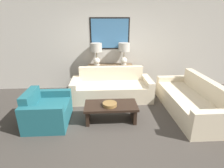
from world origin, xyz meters
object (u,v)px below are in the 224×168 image
table_lamp_left (96,51)px  table_lamp_right (124,50)px  armchair_near_back_wall (47,111)px  console_table (110,77)px  decorative_bowl (110,104)px  couch_by_side (190,101)px  coffee_table (111,109)px  couch_by_back_wall (112,89)px

table_lamp_left → table_lamp_right: bearing=0.0°
table_lamp_left → armchair_near_back_wall: 2.31m
console_table → decorative_bowl: size_ratio=4.48×
couch_by_side → coffee_table: size_ratio=1.93×
couch_by_side → armchair_near_back_wall: bearing=-175.5°
couch_by_back_wall → armchair_near_back_wall: bearing=-141.3°
coffee_table → couch_by_back_wall: bearing=86.0°
table_lamp_left → console_table: bearing=0.0°
couch_by_back_wall → decorative_bowl: couch_by_back_wall is taller
couch_by_back_wall → decorative_bowl: bearing=-95.1°
couch_by_side → coffee_table: bearing=-172.0°
console_table → armchair_near_back_wall: 2.34m
console_table → coffee_table: (-0.08, -1.84, -0.11)m
console_table → table_lamp_left: table_lamp_left is taller
decorative_bowl → coffee_table: bearing=63.6°
table_lamp_right → couch_by_back_wall: bearing=-121.7°
couch_by_side → decorative_bowl: 1.96m
couch_by_back_wall → couch_by_side: (1.82, -0.91, 0.00)m
table_lamp_left → couch_by_back_wall: table_lamp_left is taller
table_lamp_left → armchair_near_back_wall: (-1.04, -1.83, -0.96)m
couch_by_back_wall → console_table: bearing=90.0°
decorative_bowl → armchair_near_back_wall: size_ratio=0.30×
console_table → decorative_bowl: console_table is taller
coffee_table → decorative_bowl: decorative_bowl is taller
console_table → table_lamp_right: size_ratio=2.07×
couch_by_side → decorative_bowl: size_ratio=7.20×
couch_by_back_wall → coffee_table: size_ratio=1.93×
table_lamp_right → couch_by_side: (1.41, -1.57, -0.95)m
armchair_near_back_wall → table_lamp_right: bearing=44.5°
table_lamp_right → armchair_near_back_wall: (-1.86, -1.83, -0.96)m
table_lamp_right → couch_by_side: table_lamp_right is taller
armchair_near_back_wall → couch_by_back_wall: bearing=38.7°
couch_by_side → table_lamp_right: bearing=131.8°
coffee_table → console_table: bearing=87.4°
coffee_table → armchair_near_back_wall: armchair_near_back_wall is taller
console_table → couch_by_back_wall: 0.68m
console_table → table_lamp_left: bearing=180.0°
couch_by_side → coffee_table: 1.92m
table_lamp_right → armchair_near_back_wall: table_lamp_right is taller
table_lamp_right → couch_by_back_wall: (-0.41, -0.67, -0.95)m
table_lamp_left → couch_by_side: bearing=-35.2°
couch_by_side → armchair_near_back_wall: couch_by_side is taller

